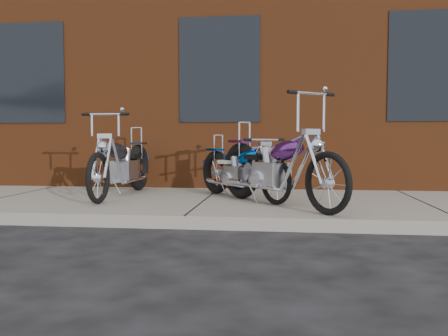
# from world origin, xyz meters

# --- Properties ---
(ground) EXTENTS (120.00, 120.00, 0.00)m
(ground) POSITION_xyz_m (0.00, 0.00, 0.00)
(ground) COLOR black
(ground) RESTS_ON ground
(sidewalk) EXTENTS (22.00, 3.00, 0.15)m
(sidewalk) POSITION_xyz_m (0.00, 1.50, 0.07)
(sidewalk) COLOR gray
(sidewalk) RESTS_ON ground
(building_brick) EXTENTS (22.00, 10.00, 8.00)m
(building_brick) POSITION_xyz_m (0.00, 8.00, 4.00)
(building_brick) COLOR brown
(building_brick) RESTS_ON ground
(chopper_purple) EXTENTS (1.67, 2.04, 1.41)m
(chopper_purple) POSITION_xyz_m (1.00, 1.01, 0.61)
(chopper_purple) COLOR black
(chopper_purple) RESTS_ON sidewalk
(chopper_blue) EXTENTS (1.44, 1.69, 0.92)m
(chopper_blue) POSITION_xyz_m (0.49, 1.66, 0.53)
(chopper_blue) COLOR black
(chopper_blue) RESTS_ON sidewalk
(chopper_third) EXTENTS (0.59, 2.41, 1.22)m
(chopper_third) POSITION_xyz_m (-1.32, 1.75, 0.58)
(chopper_third) COLOR black
(chopper_third) RESTS_ON sidewalk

